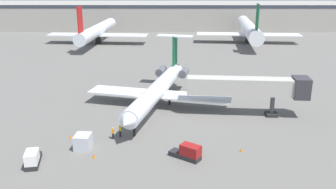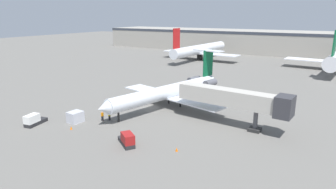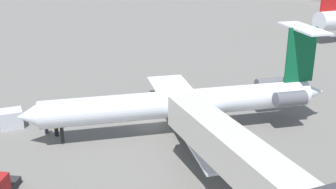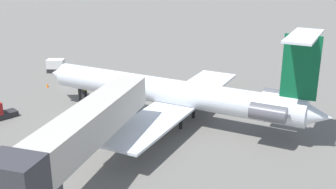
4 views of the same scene
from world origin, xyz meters
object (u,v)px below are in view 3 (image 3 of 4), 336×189
Objects in this scene: regional_jet at (190,102)px; ground_crew_loader at (46,126)px; jet_bridge at (248,165)px; traffic_cone_far at (37,112)px; ground_crew_marshaller at (56,128)px; cargo_container_uld at (11,119)px.

ground_crew_loader is (-5.84, -13.32, -2.34)m from regional_jet.
jet_bridge is 28.47m from traffic_cone_far.
ground_crew_marshaller is 1.00× the size of ground_crew_loader.
cargo_container_uld reaches higher than ground_crew_marshaller.
ground_crew_loader is at bearing -156.54° from jet_bridge.
regional_jet reaches higher than jet_bridge.
ground_crew_loader is at bearing -113.70° from regional_jet.
jet_bridge is at bearing 22.45° from ground_crew_marshaller.
cargo_container_uld is (-4.27, -3.72, 0.09)m from ground_crew_marshaller.
jet_bridge is at bearing 23.46° from ground_crew_loader.
cargo_container_uld is at bearing -138.95° from ground_crew_marshaller.
ground_crew_marshaller is at bearing 42.08° from ground_crew_loader.
ground_crew_loader is at bearing -1.18° from traffic_cone_far.
regional_jet is at bearing 66.30° from ground_crew_loader.
cargo_container_uld is (-3.39, -2.92, 0.09)m from ground_crew_loader.
jet_bridge is at bearing 26.28° from cargo_container_uld.
regional_jet is 18.53× the size of ground_crew_loader.
jet_bridge is 23.05m from ground_crew_loader.
jet_bridge is 21.94m from ground_crew_marshaller.
ground_crew_loader is 3.07× the size of traffic_cone_far.
cargo_container_uld reaches higher than traffic_cone_far.
cargo_container_uld is 3.95m from traffic_cone_far.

